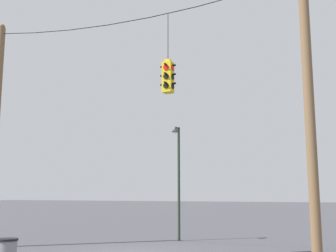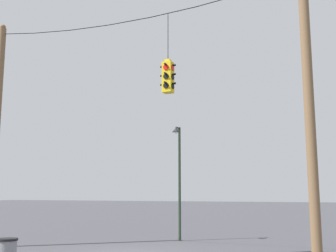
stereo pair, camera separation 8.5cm
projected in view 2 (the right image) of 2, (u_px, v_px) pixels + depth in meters
The scene contains 4 objects.
utility_pole_right at pixel (309, 107), 12.73m from camera, with size 0.31×0.31×9.46m.
span_wire at pixel (129, 17), 15.84m from camera, with size 12.57×0.03×0.52m.
traffic_light_near_right_pole at pixel (168, 77), 14.81m from camera, with size 0.58×0.58×2.94m.
street_lamp at pixel (178, 166), 19.70m from camera, with size 0.37×0.65×5.27m.
Camera 2 is at (7.33, -13.42, 2.13)m, focal length 45.00 mm.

